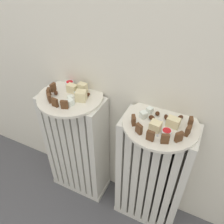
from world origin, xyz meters
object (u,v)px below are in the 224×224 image
Objects in this scene: plate_left at (70,97)px; fork at (158,126)px; radiator_left at (77,148)px; jam_bowl_left at (70,84)px; radiator_right at (151,176)px; plate_right at (160,124)px; jam_bowl_right at (166,132)px.

fork is (0.41, -0.03, 0.01)m from plate_left.
radiator_left is 16.43× the size of jam_bowl_left.
plate_right is at bearing -135.00° from radiator_right.
plate_left is at bearing -55.71° from jam_bowl_left.
plate_left is at bearing -33.69° from radiator_left.
fork is (0.41, -0.03, 0.33)m from radiator_left.
plate_right reaches higher than radiator_left.
radiator_left is 0.53m from fork.
radiator_right is at bearing 122.78° from jam_bowl_right.
radiator_left is at bearing 173.03° from jam_bowl_right.
radiator_left is 0.41m from radiator_right.
jam_bowl_left is at bearing 171.74° from plate_right.
jam_bowl_left reaches higher than radiator_left.
jam_bowl_left is (-0.45, 0.07, 0.35)m from radiator_right.
jam_bowl_left is 1.05× the size of jam_bowl_right.
jam_bowl_left is 0.50m from jam_bowl_right.
jam_bowl_right reaches higher than plate_right.
jam_bowl_left reaches higher than plate_right.
jam_bowl_left is at bearing 171.74° from radiator_right.
fork is (0.45, -0.09, -0.01)m from jam_bowl_left.
fork reaches higher than plate_right.
plate_right is (-0.00, -0.00, 0.33)m from radiator_right.
radiator_right is 17.22× the size of jam_bowl_right.
jam_bowl_left reaches higher than radiator_right.
radiator_left is 2.17× the size of plate_right.
jam_bowl_left reaches higher than plate_left.
fork is (-0.00, -0.03, 0.01)m from plate_right.
jam_bowl_right is at bearing -6.97° from radiator_left.
fork is at bearing -93.32° from plate_right.
jam_bowl_left is (-0.04, 0.07, 0.35)m from radiator_left.
radiator_left is at bearing 146.31° from plate_left.
radiator_left is at bearing 176.37° from fork.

